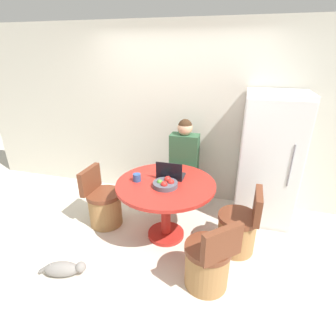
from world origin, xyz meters
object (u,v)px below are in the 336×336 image
laptop (171,174)px  chair_right_side (238,230)px  refrigerator (268,160)px  dining_table (166,195)px  chair_left_side (104,205)px  person_seated (185,160)px  chair_near_right_corner (208,263)px  cat (63,269)px  fruit_bowl (166,184)px

laptop → chair_right_side: bearing=169.2°
refrigerator → chair_right_side: size_ratio=2.18×
dining_table → chair_right_side: chair_right_side is taller
chair_left_side → person_seated: 1.31m
chair_near_right_corner → cat: 1.52m
fruit_bowl → chair_near_right_corner: bearing=-42.8°
dining_table → cat: dining_table is taller
dining_table → person_seated: person_seated is taller
fruit_bowl → dining_table: bearing=105.0°
dining_table → chair_right_side: bearing=-1.1°
chair_near_right_corner → fruit_bowl: fruit_bowl is taller
person_seated → dining_table: bearing=86.2°
laptop → person_seated: bearing=-93.0°
laptop → dining_table: bearing=82.7°
fruit_bowl → cat: 1.42m
refrigerator → person_seated: bearing=177.7°
refrigerator → fruit_bowl: bearing=-143.4°
chair_right_side → chair_near_right_corner: size_ratio=1.00×
chair_right_side → cat: (-1.75, -0.92, -0.19)m
refrigerator → chair_left_side: 2.28m
refrigerator → person_seated: (-1.13, 0.05, -0.13)m
dining_table → chair_right_side: 0.95m
laptop → refrigerator: bearing=-151.9°
person_seated → chair_left_side: bearing=39.5°
laptop → chair_near_right_corner: bearing=127.2°
dining_table → chair_left_side: bearing=177.5°
chair_right_side → chair_left_side: same height
chair_left_side → cat: chair_left_side is taller
chair_right_side → fruit_bowl: bearing=-84.1°
laptop → chair_left_side: bearing=7.0°
dining_table → cat: 1.37m
chair_right_side → cat: 1.99m
dining_table → chair_right_side: size_ratio=1.47×
refrigerator → laptop: refrigerator is taller
chair_right_side → person_seated: 1.27m
refrigerator → chair_left_side: size_ratio=2.18×
chair_near_right_corner → chair_left_side: size_ratio=1.00×
laptop → cat: size_ratio=0.65×
refrigerator → laptop: (-1.16, -0.62, -0.06)m
chair_left_side → fruit_bowl: (0.91, -0.13, 0.52)m
chair_right_side → laptop: 1.04m
chair_left_side → fruit_bowl: 1.06m
chair_left_side → person_seated: size_ratio=0.60×
chair_left_side → person_seated: (0.94, 0.78, 0.47)m
dining_table → laptop: bearing=82.7°
person_seated → cat: bearing=62.3°
chair_near_right_corner → fruit_bowl: bearing=-86.8°
chair_near_right_corner → dining_table: bearing=-90.0°
chair_near_right_corner → person_seated: (-0.56, 1.46, 0.47)m
refrigerator → laptop: size_ratio=5.48×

